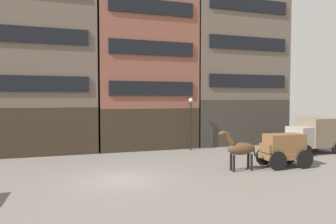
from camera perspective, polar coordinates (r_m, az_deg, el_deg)
The scene contains 8 objects.
ground_plane at distance 15.39m, azimuth -9.11°, elevation -12.84°, with size 120.00×120.00×0.00m, color slate.
building_center_left at distance 25.47m, azimuth -23.18°, elevation 8.99°, with size 8.58×6.63×13.93m.
building_center_right at distance 26.11m, azimuth -4.77°, elevation 11.59°, with size 8.40×6.63×16.24m.
building_far_right at distance 29.21m, azimuth 12.03°, elevation 11.66°, with size 9.24×6.63×17.32m.
cargo_wagon at distance 18.93m, azimuth 21.46°, elevation -6.51°, with size 2.97×1.64×1.98m.
draft_horse at distance 17.24m, azimuth 13.74°, elevation -6.87°, with size 2.35×0.68×2.30m.
delivery_truck_far at distance 24.57m, azimuth 26.35°, elevation -3.88°, with size 4.47×2.42×2.62m.
streetlamp_curbside at distance 23.18m, azimuth 4.42°, elevation -0.89°, with size 0.32×0.32×4.12m.
Camera 1 is at (-2.08, -14.68, 4.10)m, focal length 31.43 mm.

